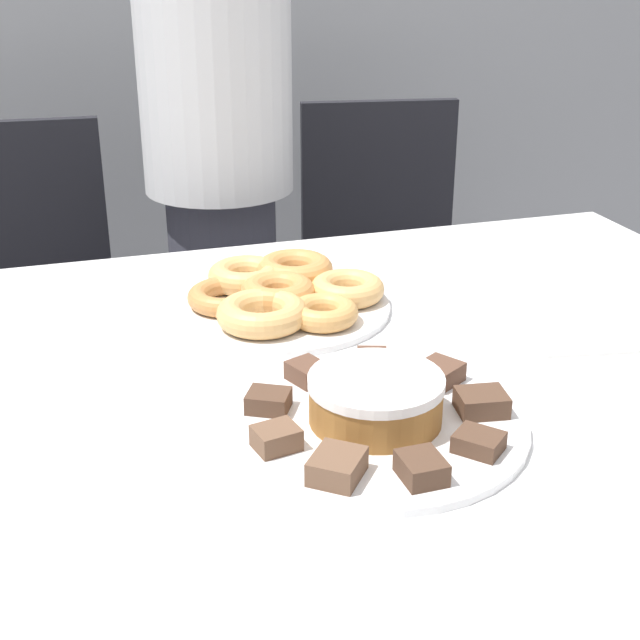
# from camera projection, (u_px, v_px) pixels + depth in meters

# --- Properties ---
(table) EXTENTS (1.53, 1.09, 0.74)m
(table) POSITION_uv_depth(u_px,v_px,m) (318.00, 429.00, 1.19)
(table) COLOR white
(table) RESTS_ON ground_plane
(person_standing) EXTENTS (0.31, 0.31, 1.57)m
(person_standing) POSITION_uv_depth(u_px,v_px,m) (219.00, 165.00, 1.85)
(person_standing) COLOR #383842
(person_standing) RESTS_ON ground_plane
(office_chair_left) EXTENTS (0.47, 0.47, 0.89)m
(office_chair_left) POSITION_uv_depth(u_px,v_px,m) (29.00, 340.00, 2.02)
(office_chair_left) COLOR black
(office_chair_left) RESTS_ON ground_plane
(office_chair_right) EXTENTS (0.50, 0.50, 0.89)m
(office_chair_right) POSITION_uv_depth(u_px,v_px,m) (387.00, 298.00, 2.26)
(office_chair_right) COLOR black
(office_chair_right) RESTS_ON ground_plane
(plate_cake) EXTENTS (0.35, 0.35, 0.01)m
(plate_cake) POSITION_uv_depth(u_px,v_px,m) (375.00, 424.00, 1.03)
(plate_cake) COLOR white
(plate_cake) RESTS_ON table
(plate_donuts) EXTENTS (0.34, 0.34, 0.01)m
(plate_donuts) POSITION_uv_depth(u_px,v_px,m) (278.00, 307.00, 1.36)
(plate_donuts) COLOR white
(plate_donuts) RESTS_ON table
(frosted_cake) EXTENTS (0.16, 0.16, 0.06)m
(frosted_cake) POSITION_uv_depth(u_px,v_px,m) (376.00, 399.00, 1.02)
(frosted_cake) COLOR #9E662D
(frosted_cake) RESTS_ON plate_cake
(lamington_0) EXTENTS (0.06, 0.07, 0.02)m
(lamington_0) POSITION_uv_depth(u_px,v_px,m) (479.00, 442.00, 0.97)
(lamington_0) COLOR #513828
(lamington_0) RESTS_ON plate_cake
(lamington_1) EXTENTS (0.06, 0.06, 0.03)m
(lamington_1) POSITION_uv_depth(u_px,v_px,m) (482.00, 402.00, 1.04)
(lamington_1) COLOR #513828
(lamington_1) RESTS_ON plate_cake
(lamington_2) EXTENTS (0.07, 0.07, 0.02)m
(lamington_2) POSITION_uv_depth(u_px,v_px,m) (438.00, 373.00, 1.11)
(lamington_2) COLOR brown
(lamington_2) RESTS_ON plate_cake
(lamington_3) EXTENTS (0.05, 0.05, 0.03)m
(lamington_3) POSITION_uv_depth(u_px,v_px,m) (372.00, 362.00, 1.14)
(lamington_3) COLOR brown
(lamington_3) RESTS_ON plate_cake
(lamington_4) EXTENTS (0.05, 0.06, 0.02)m
(lamington_4) POSITION_uv_depth(u_px,v_px,m) (308.00, 372.00, 1.12)
(lamington_4) COLOR brown
(lamington_4) RESTS_ON plate_cake
(lamington_5) EXTENTS (0.06, 0.06, 0.02)m
(lamington_5) POSITION_uv_depth(u_px,v_px,m) (269.00, 401.00, 1.05)
(lamington_5) COLOR #513828
(lamington_5) RESTS_ON plate_cake
(lamington_6) EXTENTS (0.05, 0.05, 0.03)m
(lamington_6) POSITION_uv_depth(u_px,v_px,m) (276.00, 438.00, 0.97)
(lamington_6) COLOR brown
(lamington_6) RESTS_ON plate_cake
(lamington_7) EXTENTS (0.07, 0.08, 0.03)m
(lamington_7) POSITION_uv_depth(u_px,v_px,m) (337.00, 466.00, 0.92)
(lamington_7) COLOR brown
(lamington_7) RESTS_ON plate_cake
(lamington_8) EXTENTS (0.04, 0.05, 0.02)m
(lamington_8) POSITION_uv_depth(u_px,v_px,m) (422.00, 468.00, 0.92)
(lamington_8) COLOR #513828
(lamington_8) RESTS_ON plate_cake
(donut_0) EXTENTS (0.11, 0.11, 0.04)m
(donut_0) POSITION_uv_depth(u_px,v_px,m) (278.00, 292.00, 1.35)
(donut_0) COLOR #D18E4C
(donut_0) RESTS_ON plate_donuts
(donut_1) EXTENTS (0.12, 0.12, 0.04)m
(donut_1) POSITION_uv_depth(u_px,v_px,m) (295.00, 270.00, 1.44)
(donut_1) COLOR #D18E4C
(donut_1) RESTS_ON plate_donuts
(donut_2) EXTENTS (0.12, 0.12, 0.04)m
(donut_2) POSITION_uv_depth(u_px,v_px,m) (246.00, 276.00, 1.41)
(donut_2) COLOR #E5AD66
(donut_2) RESTS_ON plate_donuts
(donut_3) EXTENTS (0.12, 0.12, 0.03)m
(donut_3) POSITION_uv_depth(u_px,v_px,m) (228.00, 296.00, 1.34)
(donut_3) COLOR #C68447
(donut_3) RESTS_ON plate_donuts
(donut_4) EXTENTS (0.13, 0.13, 0.04)m
(donut_4) POSITION_uv_depth(u_px,v_px,m) (262.00, 313.00, 1.27)
(donut_4) COLOR #E5AD66
(donut_4) RESTS_ON plate_donuts
(donut_5) EXTENTS (0.10, 0.10, 0.03)m
(donut_5) POSITION_uv_depth(u_px,v_px,m) (323.00, 313.00, 1.28)
(donut_5) COLOR tan
(donut_5) RESTS_ON plate_donuts
(donut_6) EXTENTS (0.11, 0.11, 0.04)m
(donut_6) POSITION_uv_depth(u_px,v_px,m) (347.00, 289.00, 1.37)
(donut_6) COLOR #E5AD66
(donut_6) RESTS_ON plate_donuts
(napkin) EXTENTS (0.17, 0.14, 0.01)m
(napkin) POSITION_uv_depth(u_px,v_px,m) (585.00, 338.00, 1.26)
(napkin) COLOR white
(napkin) RESTS_ON table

